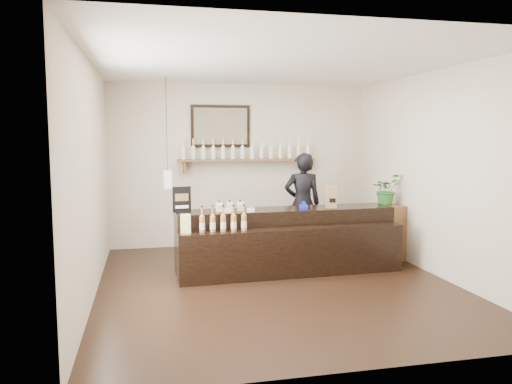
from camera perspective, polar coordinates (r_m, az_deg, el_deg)
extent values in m
plane|color=black|center=(6.59, 2.31, -10.42)|extent=(5.00, 5.00, 0.00)
plane|color=beige|center=(8.77, -1.81, 3.07)|extent=(4.50, 0.00, 4.50)
plane|color=beige|center=(3.98, 11.58, -1.03)|extent=(4.50, 0.00, 4.50)
plane|color=beige|center=(6.16, -18.33, 1.35)|extent=(0.00, 5.00, 5.00)
plane|color=beige|center=(7.24, 19.86, 2.00)|extent=(0.00, 5.00, 5.00)
plane|color=white|center=(6.38, 2.43, 14.44)|extent=(5.00, 5.00, 0.00)
cube|color=brown|center=(8.66, -1.00, 3.69)|extent=(2.40, 0.25, 0.04)
cube|color=brown|center=(8.54, -8.16, 2.79)|extent=(0.04, 0.20, 0.20)
cube|color=brown|center=(8.97, 5.76, 2.98)|extent=(0.04, 0.20, 0.20)
cube|color=black|center=(8.67, -4.08, 7.51)|extent=(1.02, 0.04, 0.72)
cube|color=#4D4531|center=(8.64, -4.05, 7.52)|extent=(0.92, 0.01, 0.62)
cube|color=white|center=(7.74, -10.07, 1.42)|extent=(0.12, 0.12, 0.28)
cylinder|color=black|center=(7.71, -10.19, 7.69)|extent=(0.01, 0.01, 1.41)
cylinder|color=#E3F4CC|center=(8.50, -8.31, 4.40)|extent=(0.07, 0.07, 0.20)
cone|color=#E3F4CC|center=(8.50, -8.32, 5.25)|extent=(0.07, 0.07, 0.05)
cylinder|color=#E3F4CC|center=(8.50, -8.33, 5.66)|extent=(0.02, 0.02, 0.07)
cylinder|color=gold|center=(8.50, -8.33, 5.98)|extent=(0.03, 0.03, 0.02)
cylinder|color=white|center=(8.50, -8.30, 4.26)|extent=(0.07, 0.07, 0.09)
cylinder|color=#E3F4CC|center=(8.52, -7.17, 4.42)|extent=(0.07, 0.07, 0.20)
cone|color=#E3F4CC|center=(8.51, -7.18, 5.27)|extent=(0.07, 0.07, 0.05)
cylinder|color=#E3F4CC|center=(8.51, -7.18, 5.68)|extent=(0.02, 0.02, 0.07)
cylinder|color=gold|center=(8.51, -7.19, 5.99)|extent=(0.03, 0.03, 0.02)
cylinder|color=white|center=(8.52, -7.17, 4.28)|extent=(0.07, 0.07, 0.09)
cylinder|color=#E3F4CC|center=(8.53, -6.03, 4.44)|extent=(0.07, 0.07, 0.20)
cone|color=#E3F4CC|center=(8.53, -6.04, 5.29)|extent=(0.07, 0.07, 0.05)
cylinder|color=#E3F4CC|center=(8.53, -6.05, 5.69)|extent=(0.02, 0.02, 0.07)
cylinder|color=gold|center=(8.53, -6.05, 6.01)|extent=(0.03, 0.03, 0.02)
cylinder|color=white|center=(8.53, -6.03, 4.30)|extent=(0.07, 0.07, 0.09)
cylinder|color=#E3F4CC|center=(8.55, -4.90, 4.45)|extent=(0.07, 0.07, 0.20)
cone|color=#E3F4CC|center=(8.55, -4.91, 5.30)|extent=(0.07, 0.07, 0.05)
cylinder|color=#E3F4CC|center=(8.55, -4.91, 5.71)|extent=(0.02, 0.02, 0.07)
cylinder|color=gold|center=(8.55, -4.92, 6.02)|extent=(0.03, 0.03, 0.02)
cylinder|color=white|center=(8.55, -4.90, 4.32)|extent=(0.07, 0.07, 0.09)
cylinder|color=#E3F4CC|center=(8.58, -3.78, 4.47)|extent=(0.07, 0.07, 0.20)
cone|color=#E3F4CC|center=(8.57, -3.78, 5.32)|extent=(0.07, 0.07, 0.05)
cylinder|color=#E3F4CC|center=(8.57, -3.79, 5.72)|extent=(0.02, 0.02, 0.07)
cylinder|color=gold|center=(8.57, -3.79, 6.03)|extent=(0.03, 0.03, 0.02)
cylinder|color=white|center=(8.58, -3.78, 4.33)|extent=(0.07, 0.07, 0.09)
cylinder|color=#E3F4CC|center=(8.60, -2.66, 4.48)|extent=(0.07, 0.07, 0.20)
cone|color=#E3F4CC|center=(8.60, -2.67, 5.33)|extent=(0.07, 0.07, 0.05)
cylinder|color=#E3F4CC|center=(8.60, -2.67, 5.73)|extent=(0.02, 0.02, 0.07)
cylinder|color=gold|center=(8.60, -2.67, 6.04)|extent=(0.03, 0.03, 0.02)
cylinder|color=white|center=(8.60, -2.66, 4.34)|extent=(0.07, 0.07, 0.09)
cylinder|color=#E3F4CC|center=(8.63, -1.55, 4.49)|extent=(0.07, 0.07, 0.20)
cone|color=#E3F4CC|center=(8.63, -1.55, 5.33)|extent=(0.07, 0.07, 0.05)
cylinder|color=#E3F4CC|center=(8.63, -1.55, 5.73)|extent=(0.02, 0.02, 0.07)
cylinder|color=gold|center=(8.63, -1.56, 6.04)|extent=(0.03, 0.03, 0.02)
cylinder|color=white|center=(8.63, -1.55, 4.36)|extent=(0.07, 0.07, 0.09)
cylinder|color=#E3F4CC|center=(8.67, -0.45, 4.50)|extent=(0.07, 0.07, 0.20)
cone|color=#E3F4CC|center=(8.66, -0.45, 5.34)|extent=(0.07, 0.07, 0.05)
cylinder|color=#E3F4CC|center=(8.66, -0.45, 5.74)|extent=(0.02, 0.02, 0.07)
cylinder|color=gold|center=(8.66, -0.45, 6.05)|extent=(0.03, 0.03, 0.02)
cylinder|color=white|center=(8.67, -0.45, 4.37)|extent=(0.07, 0.07, 0.09)
cylinder|color=#E3F4CC|center=(8.70, 0.64, 4.51)|extent=(0.07, 0.07, 0.20)
cone|color=#E3F4CC|center=(8.70, 0.65, 5.34)|extent=(0.07, 0.07, 0.05)
cylinder|color=#E3F4CC|center=(8.70, 0.65, 5.74)|extent=(0.02, 0.02, 0.07)
cylinder|color=gold|center=(8.70, 0.65, 6.05)|extent=(0.03, 0.03, 0.02)
cylinder|color=white|center=(8.70, 0.64, 4.37)|extent=(0.07, 0.07, 0.09)
cylinder|color=#E3F4CC|center=(8.74, 1.73, 4.51)|extent=(0.07, 0.07, 0.20)
cone|color=#E3F4CC|center=(8.74, 1.73, 5.35)|extent=(0.07, 0.07, 0.05)
cylinder|color=#E3F4CC|center=(8.74, 1.73, 5.74)|extent=(0.02, 0.02, 0.07)
cylinder|color=gold|center=(8.74, 1.73, 6.05)|extent=(0.03, 0.03, 0.02)
cylinder|color=white|center=(8.74, 1.73, 4.38)|extent=(0.07, 0.07, 0.09)
cylinder|color=#E3F4CC|center=(8.79, 2.80, 4.52)|extent=(0.07, 0.07, 0.20)
cone|color=#E3F4CC|center=(8.78, 2.81, 5.35)|extent=(0.07, 0.07, 0.05)
cylinder|color=#E3F4CC|center=(8.78, 2.81, 5.74)|extent=(0.02, 0.02, 0.07)
cylinder|color=gold|center=(8.78, 2.81, 6.04)|extent=(0.03, 0.03, 0.02)
cylinder|color=white|center=(8.79, 2.80, 4.39)|extent=(0.07, 0.07, 0.09)
cylinder|color=#E3F4CC|center=(8.83, 3.86, 4.52)|extent=(0.07, 0.07, 0.20)
cone|color=#E3F4CC|center=(8.83, 3.87, 5.34)|extent=(0.07, 0.07, 0.05)
cylinder|color=#E3F4CC|center=(8.83, 3.87, 5.73)|extent=(0.02, 0.02, 0.07)
cylinder|color=gold|center=(8.83, 3.88, 6.04)|extent=(0.03, 0.03, 0.02)
cylinder|color=white|center=(8.83, 3.86, 4.39)|extent=(0.07, 0.07, 0.09)
cylinder|color=#E3F4CC|center=(8.88, 4.92, 4.52)|extent=(0.07, 0.07, 0.20)
cone|color=#E3F4CC|center=(8.88, 4.92, 5.34)|extent=(0.07, 0.07, 0.05)
cylinder|color=#E3F4CC|center=(8.88, 4.93, 5.73)|extent=(0.02, 0.02, 0.07)
cylinder|color=gold|center=(8.88, 4.93, 6.03)|extent=(0.03, 0.03, 0.02)
cylinder|color=white|center=(8.88, 4.91, 4.39)|extent=(0.07, 0.07, 0.09)
cylinder|color=#E3F4CC|center=(8.93, 5.96, 4.52)|extent=(0.07, 0.07, 0.20)
cone|color=#E3F4CC|center=(8.93, 5.96, 5.34)|extent=(0.07, 0.07, 0.05)
cylinder|color=#E3F4CC|center=(8.93, 5.97, 5.72)|extent=(0.02, 0.02, 0.07)
cylinder|color=gold|center=(8.93, 5.97, 6.02)|extent=(0.03, 0.03, 0.02)
cylinder|color=white|center=(8.93, 5.95, 4.39)|extent=(0.07, 0.07, 0.09)
cube|color=black|center=(7.22, 3.40, -5.35)|extent=(3.15, 0.65, 0.88)
cube|color=black|center=(6.86, 4.35, -6.90)|extent=(3.15, 0.38, 0.66)
cube|color=white|center=(6.76, -3.28, -2.15)|extent=(0.10, 0.04, 0.05)
cube|color=white|center=(6.82, -0.59, -2.07)|extent=(0.10, 0.04, 0.05)
cube|color=#F0EC92|center=(6.51, -8.04, -4.12)|extent=(0.12, 0.12, 0.12)
cube|color=#F0EC92|center=(6.49, -8.05, -3.08)|extent=(0.12, 0.12, 0.12)
cube|color=#E3F4CC|center=(6.90, -4.24, -1.71)|extent=(0.08, 0.08, 0.13)
cube|color=#D5A5B5|center=(6.85, -4.19, -1.76)|extent=(0.07, 0.00, 0.06)
cylinder|color=black|center=(6.89, -4.25, -1.09)|extent=(0.02, 0.02, 0.03)
cube|color=#E3F4CC|center=(6.92, -3.03, -1.68)|extent=(0.08, 0.08, 0.13)
cube|color=#D5A5B5|center=(6.88, -2.97, -1.72)|extent=(0.07, 0.00, 0.06)
cylinder|color=black|center=(6.91, -3.03, -1.06)|extent=(0.02, 0.02, 0.03)
cube|color=#E3F4CC|center=(6.94, -1.83, -1.64)|extent=(0.08, 0.08, 0.13)
cube|color=#D5A5B5|center=(6.90, -1.76, -1.69)|extent=(0.07, 0.00, 0.06)
cylinder|color=black|center=(6.93, -1.83, -1.03)|extent=(0.02, 0.02, 0.03)
cylinder|color=#A67038|center=(6.53, -6.18, -3.71)|extent=(0.07, 0.07, 0.20)
cone|color=#A67038|center=(6.51, -6.19, -2.60)|extent=(0.07, 0.07, 0.05)
cylinder|color=#A67038|center=(6.50, -6.20, -2.08)|extent=(0.02, 0.02, 0.07)
cylinder|color=black|center=(6.49, -6.20, -1.67)|extent=(0.03, 0.03, 0.02)
cylinder|color=white|center=(6.53, -6.18, -3.88)|extent=(0.07, 0.07, 0.09)
cylinder|color=#A67038|center=(6.54, -4.97, -3.67)|extent=(0.07, 0.07, 0.20)
cone|color=#A67038|center=(6.52, -4.98, -2.57)|extent=(0.07, 0.07, 0.05)
cylinder|color=#A67038|center=(6.51, -4.99, -2.05)|extent=(0.02, 0.02, 0.07)
cylinder|color=black|center=(6.51, -4.99, -1.64)|extent=(0.03, 0.03, 0.02)
cylinder|color=white|center=(6.55, -4.97, -3.84)|extent=(0.07, 0.07, 0.09)
cylinder|color=#A67038|center=(6.56, -3.77, -3.63)|extent=(0.07, 0.07, 0.20)
cone|color=#A67038|center=(6.54, -3.78, -2.53)|extent=(0.07, 0.07, 0.05)
cylinder|color=#A67038|center=(6.53, -3.78, -2.01)|extent=(0.02, 0.02, 0.07)
cylinder|color=black|center=(6.52, -3.78, -1.60)|extent=(0.03, 0.03, 0.02)
cylinder|color=white|center=(6.56, -3.77, -3.80)|extent=(0.07, 0.07, 0.09)
cylinder|color=#A67038|center=(6.58, -2.58, -3.59)|extent=(0.07, 0.07, 0.20)
cone|color=#A67038|center=(6.56, -2.58, -2.49)|extent=(0.07, 0.07, 0.05)
cylinder|color=#A67038|center=(6.55, -2.58, -1.98)|extent=(0.02, 0.02, 0.07)
cylinder|color=black|center=(6.55, -2.59, -1.57)|extent=(0.03, 0.03, 0.02)
cylinder|color=white|center=(6.59, -2.57, -3.76)|extent=(0.07, 0.07, 0.09)
cylinder|color=#A67038|center=(6.61, -1.39, -3.55)|extent=(0.07, 0.07, 0.20)
cone|color=#A67038|center=(6.59, -1.39, -2.46)|extent=(0.07, 0.07, 0.05)
cylinder|color=#A67038|center=(6.58, -1.39, -1.94)|extent=(0.02, 0.02, 0.07)
cylinder|color=black|center=(6.57, -1.40, -1.53)|extent=(0.03, 0.03, 0.02)
cylinder|color=white|center=(6.61, -1.39, -3.72)|extent=(0.07, 0.07, 0.09)
cube|color=black|center=(6.84, -8.48, -0.85)|extent=(0.25, 0.05, 0.35)
cube|color=brown|center=(6.83, -8.48, -0.61)|extent=(0.18, 0.03, 0.10)
cube|color=white|center=(6.85, -8.46, -1.69)|extent=(0.18, 0.03, 0.04)
cube|color=olive|center=(7.28, 8.59, -0.55)|extent=(0.16, 0.14, 0.32)
cube|color=black|center=(7.23, 8.74, -0.96)|extent=(0.09, 0.02, 0.06)
cube|color=#1821AC|center=(7.19, 5.47, -1.65)|extent=(0.13, 0.08, 0.06)
cylinder|color=#1821AC|center=(7.18, 5.47, -1.31)|extent=(0.07, 0.04, 0.06)
cube|color=brown|center=(8.06, 14.48, -4.42)|extent=(0.56, 0.67, 0.85)
imported|color=#2C6B2A|center=(7.97, 14.62, 0.28)|extent=(0.57, 0.55, 0.48)
imported|color=black|center=(8.10, 5.34, -0.58)|extent=(0.72, 0.51, 1.86)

